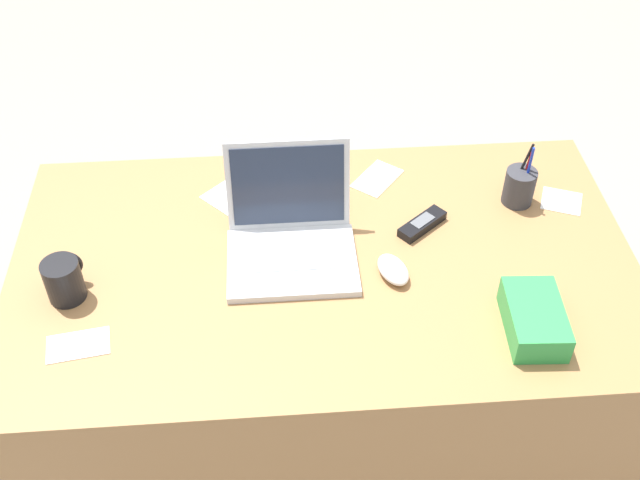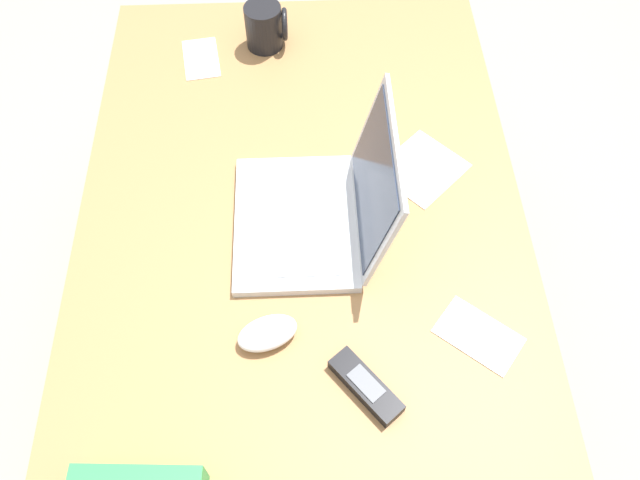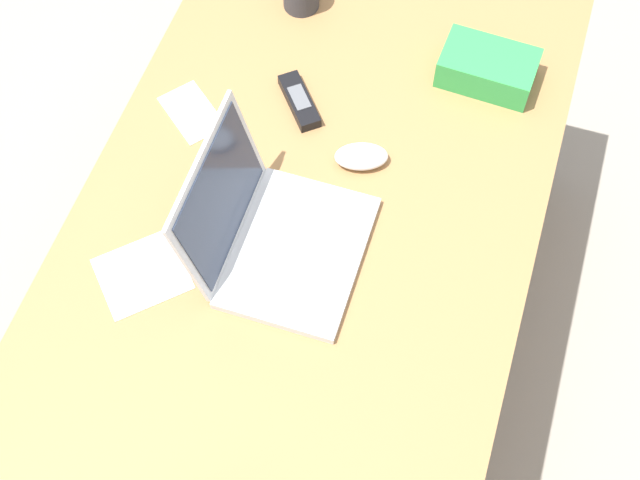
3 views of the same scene
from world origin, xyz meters
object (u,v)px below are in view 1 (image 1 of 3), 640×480
laptop (291,236)px  pen_holder (519,186)px  snack_bag (534,319)px  cordless_phone (422,224)px  computer_mouse (393,270)px  coffee_mug_white (64,279)px

laptop → pen_holder: bearing=13.6°
snack_bag → cordless_phone: bearing=117.7°
cordless_phone → pen_holder: size_ratio=0.76×
computer_mouse → pen_holder: bearing=14.8°
snack_bag → laptop: bearing=150.7°
snack_bag → pen_holder: bearing=79.5°
laptop → snack_bag: 0.60m
cordless_phone → snack_bag: size_ratio=0.70×
coffee_mug_white → cordless_phone: size_ratio=0.76×
computer_mouse → snack_bag: bearing=-53.1°
cordless_phone → pen_holder: pen_holder is taller
laptop → coffee_mug_white: 0.53m
computer_mouse → pen_holder: 0.44m
laptop → pen_holder: 0.62m
coffee_mug_white → snack_bag: coffee_mug_white is taller
pen_holder → snack_bag: (-0.08, -0.44, -0.02)m
coffee_mug_white → pen_holder: size_ratio=0.58×
laptop → computer_mouse: bearing=-23.2°
coffee_mug_white → computer_mouse: bearing=0.4°
laptop → cordless_phone: bearing=10.3°
coffee_mug_white → laptop: bearing=11.6°
coffee_mug_white → pen_holder: 1.15m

